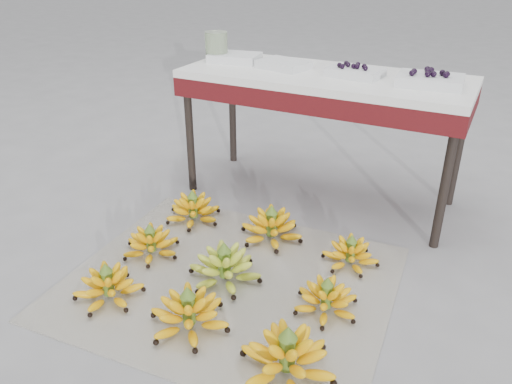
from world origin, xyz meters
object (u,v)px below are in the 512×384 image
at_px(bunch_front_right, 287,358).
at_px(vendor_table, 324,89).
at_px(bunch_mid_left, 151,244).
at_px(tray_far_left, 235,57).
at_px(newspaper_mat, 230,282).
at_px(tray_left, 284,64).
at_px(glass_jar, 216,46).
at_px(bunch_back_left, 193,210).
at_px(bunch_mid_right, 326,299).
at_px(bunch_front_center, 189,314).
at_px(bunch_mid_center, 225,267).
at_px(bunch_back_center, 271,227).
at_px(tray_far_right, 430,80).
at_px(bunch_back_right, 350,254).
at_px(tray_right, 355,72).

height_order(bunch_front_right, vendor_table, vendor_table).
xyz_separation_m(bunch_mid_left, tray_far_left, (-0.07, 0.89, 0.62)).
bearing_deg(newspaper_mat, tray_left, 101.33).
height_order(bunch_front_right, glass_jar, glass_jar).
bearing_deg(bunch_mid_left, tray_far_left, 112.19).
distance_m(bunch_mid_left, glass_jar, 1.11).
xyz_separation_m(bunch_back_left, tray_far_left, (-0.07, 0.56, 0.62)).
distance_m(newspaper_mat, bunch_mid_right, 0.40).
relative_size(bunch_front_center, tray_left, 1.29).
bearing_deg(bunch_mid_left, glass_jar, 118.46).
bearing_deg(bunch_front_center, bunch_mid_center, 110.38).
relative_size(bunch_mid_left, vendor_table, 0.23).
relative_size(bunch_front_right, bunch_back_center, 1.01).
xyz_separation_m(bunch_front_center, bunch_back_left, (-0.41, 0.64, -0.00)).
bearing_deg(vendor_table, tray_far_right, -0.92).
height_order(bunch_front_center, tray_left, tray_left).
xyz_separation_m(bunch_front_center, glass_jar, (-0.57, 1.18, 0.67)).
bearing_deg(bunch_front_center, bunch_mid_right, 52.38).
bearing_deg(glass_jar, bunch_back_left, -73.03).
distance_m(bunch_front_center, tray_left, 1.34).
distance_m(bunch_back_left, bunch_back_right, 0.79).
xyz_separation_m(bunch_front_right, bunch_back_center, (-0.38, 0.70, -0.01)).
bearing_deg(bunch_mid_right, bunch_back_center, 114.93).
relative_size(bunch_mid_center, bunch_back_right, 1.22).
bearing_deg(newspaper_mat, bunch_front_right, -40.15).
distance_m(bunch_mid_center, glass_jar, 1.24).
bearing_deg(tray_far_right, bunch_mid_center, -122.35).
height_order(bunch_mid_left, bunch_back_left, bunch_back_left).
relative_size(bunch_mid_center, bunch_back_center, 0.97).
bearing_deg(bunch_back_right, bunch_mid_left, -143.07).
bearing_deg(bunch_front_right, bunch_back_center, 130.08).
relative_size(bunch_back_center, tray_right, 1.37).
xyz_separation_m(bunch_mid_right, tray_far_left, (-0.87, 0.91, 0.62)).
relative_size(bunch_front_right, tray_far_left, 1.30).
height_order(newspaper_mat, vendor_table, vendor_table).
bearing_deg(bunch_back_left, bunch_back_right, 21.65).
height_order(bunch_back_center, tray_far_right, tray_far_right).
bearing_deg(bunch_mid_right, tray_far_right, 59.13).
bearing_deg(bunch_back_right, tray_far_left, 161.24).
bearing_deg(bunch_back_left, tray_far_left, 119.76).
height_order(bunch_mid_right, glass_jar, glass_jar).
bearing_deg(tray_far_left, vendor_table, -4.23).
relative_size(newspaper_mat, bunch_mid_right, 3.95).
height_order(tray_right, glass_jar, glass_jar).
distance_m(tray_far_left, glass_jar, 0.11).
height_order(tray_far_left, tray_right, tray_right).
bearing_deg(tray_right, bunch_back_right, -69.65).
distance_m(bunch_back_right, glass_jar, 1.29).
xyz_separation_m(bunch_mid_left, bunch_back_center, (0.41, 0.35, 0.01)).
bearing_deg(glass_jar, bunch_front_right, -51.86).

